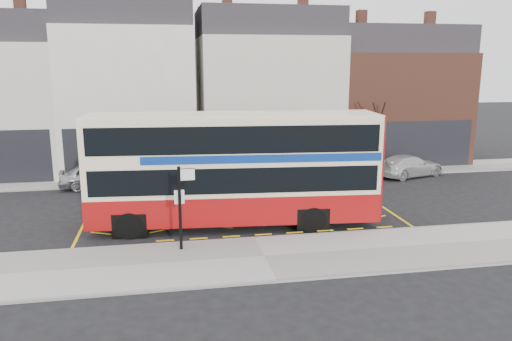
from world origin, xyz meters
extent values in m
plane|color=black|center=(0.00, 0.00, 0.00)|extent=(120.00, 120.00, 0.00)
cube|color=#A29E99|center=(0.00, -2.30, 0.07)|extent=(40.00, 4.00, 0.15)
cube|color=gray|center=(0.00, -0.38, 0.07)|extent=(40.00, 0.15, 0.15)
cube|color=#A29E99|center=(0.00, 11.00, 0.07)|extent=(50.00, 3.00, 0.15)
cube|color=beige|center=(-13.50, 15.00, 4.00)|extent=(8.00, 8.00, 8.00)
cube|color=brown|center=(-11.50, 14.00, 10.20)|extent=(0.60, 0.60, 1.20)
cube|color=silver|center=(-5.50, 15.00, 4.50)|extent=(8.00, 8.00, 9.00)
cube|color=#28262B|center=(-5.50, 15.00, 9.90)|extent=(8.00, 7.20, 1.80)
cube|color=black|center=(-5.50, 11.02, 1.60)|extent=(7.36, 0.06, 3.20)
cube|color=black|center=(-5.50, 11.04, 1.40)|extent=(5.60, 0.04, 2.00)
cube|color=beige|center=(3.50, 15.00, 4.25)|extent=(9.00, 8.00, 8.50)
cube|color=#28262B|center=(3.50, 15.00, 9.40)|extent=(9.00, 7.20, 1.80)
cube|color=brown|center=(0.80, 14.00, 10.70)|extent=(0.60, 0.60, 1.20)
cube|color=brown|center=(5.75, 14.00, 10.70)|extent=(0.60, 0.60, 1.20)
cube|color=#126823|center=(3.50, 11.02, 1.60)|extent=(8.28, 0.06, 3.20)
cube|color=black|center=(3.50, 11.04, 1.40)|extent=(6.30, 0.04, 2.00)
cube|color=brown|center=(12.50, 15.00, 3.75)|extent=(9.00, 8.00, 7.50)
cube|color=#28262B|center=(12.50, 15.00, 8.40)|extent=(9.00, 7.20, 1.80)
cube|color=brown|center=(9.80, 14.00, 9.70)|extent=(0.60, 0.60, 1.20)
cube|color=brown|center=(14.75, 14.00, 9.70)|extent=(0.60, 0.60, 1.20)
cube|color=black|center=(12.50, 11.02, 1.60)|extent=(8.28, 0.06, 3.20)
cube|color=black|center=(12.50, 11.04, 1.40)|extent=(6.30, 0.04, 2.00)
cube|color=beige|center=(-0.51, 1.73, 2.61)|extent=(12.25, 3.70, 4.44)
cube|color=maroon|center=(-0.51, 1.73, 0.99)|extent=(12.29, 3.74, 1.21)
cube|color=maroon|center=(5.48, 1.25, 2.61)|extent=(0.28, 2.78, 4.44)
cube|color=black|center=(-0.51, 1.73, 2.30)|extent=(11.77, 3.72, 1.04)
cube|color=black|center=(-0.51, 1.73, 3.95)|extent=(11.77, 3.72, 1.10)
cube|color=navy|center=(0.58, 1.64, 3.18)|extent=(9.85, 3.56, 0.33)
cube|color=black|center=(-6.51, 2.21, 2.03)|extent=(0.26, 2.52, 1.76)
cube|color=black|center=(-6.51, 2.21, 3.95)|extent=(0.26, 2.52, 1.10)
cube|color=black|center=(-6.50, 2.21, 3.07)|extent=(0.20, 1.92, 0.38)
cube|color=beige|center=(-0.51, 1.73, 4.77)|extent=(12.24, 3.59, 0.13)
cylinder|color=black|center=(-4.88, 0.83, 0.55)|extent=(1.12, 0.39, 1.10)
cylinder|color=black|center=(-4.68, 3.32, 0.55)|extent=(1.12, 0.39, 1.10)
cylinder|color=black|center=(2.56, 0.23, 0.55)|extent=(1.12, 0.39, 1.10)
cylinder|color=black|center=(2.76, 2.73, 0.55)|extent=(1.12, 0.39, 1.10)
cube|color=black|center=(-2.91, -1.11, 1.72)|extent=(0.11, 0.11, 3.13)
cube|color=white|center=(-2.60, -1.08, 2.97)|extent=(0.57, 0.09, 0.46)
cube|color=white|center=(-2.91, -1.04, 2.13)|extent=(0.37, 0.06, 0.52)
imported|color=#A4A5A9|center=(-7.09, 9.63, 0.73)|extent=(4.41, 2.06, 1.46)
imported|color=#484B51|center=(-0.62, 9.31, 0.73)|extent=(4.61, 2.20, 1.46)
imported|color=silver|center=(11.42, 9.15, 0.66)|extent=(4.91, 3.12, 1.33)
cylinder|color=black|center=(9.39, 10.86, 1.07)|extent=(0.24, 0.24, 2.14)
camera|label=1|loc=(-3.30, -18.79, 6.97)|focal=35.00mm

